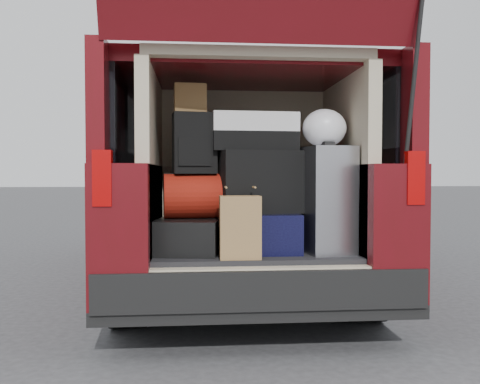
% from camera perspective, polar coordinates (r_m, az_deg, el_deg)
% --- Properties ---
extents(ground, '(80.00, 80.00, 0.00)m').
position_cam_1_polar(ground, '(3.28, 1.75, -16.51)').
color(ground, '#343437').
rests_on(ground, ground).
extents(minivan, '(1.90, 5.35, 2.77)m').
position_cam_1_polar(minivan, '(4.96, -0.72, 0.50)').
color(minivan, black).
rests_on(minivan, ground).
extents(load_floor, '(1.24, 1.05, 0.55)m').
position_cam_1_polar(load_floor, '(3.47, 1.22, -10.75)').
color(load_floor, black).
rests_on(load_floor, ground).
extents(black_hardshell, '(0.46, 0.58, 0.21)m').
position_cam_1_polar(black_hardshell, '(3.23, -5.69, -4.84)').
color(black_hardshell, black).
rests_on(black_hardshell, load_floor).
extents(navy_hardshell, '(0.46, 0.56, 0.24)m').
position_cam_1_polar(navy_hardshell, '(3.30, 2.28, -4.41)').
color(navy_hardshell, black).
rests_on(navy_hardshell, load_floor).
extents(silver_roller, '(0.33, 0.47, 0.66)m').
position_cam_1_polar(silver_roller, '(3.26, 9.36, -0.84)').
color(silver_roller, white).
rests_on(silver_roller, load_floor).
extents(kraft_bag, '(0.24, 0.15, 0.37)m').
position_cam_1_polar(kraft_bag, '(2.96, -0.00, -3.97)').
color(kraft_bag, '#9D7A47').
rests_on(kraft_bag, load_floor).
extents(red_duffel, '(0.46, 0.32, 0.28)m').
position_cam_1_polar(red_duffel, '(3.24, -4.71, -0.44)').
color(red_duffel, maroon).
rests_on(red_duffel, black_hardshell).
extents(black_soft_case, '(0.59, 0.41, 0.39)m').
position_cam_1_polar(black_soft_case, '(3.26, 2.46, 1.14)').
color(black_soft_case, black).
rests_on(black_soft_case, navy_hardshell).
extents(backpack, '(0.29, 0.20, 0.38)m').
position_cam_1_polar(backpack, '(3.24, -5.14, 5.46)').
color(backpack, black).
rests_on(backpack, red_duffel).
extents(twotone_duffel, '(0.56, 0.32, 0.24)m').
position_cam_1_polar(twotone_duffel, '(3.31, 1.54, 6.69)').
color(twotone_duffel, silver).
rests_on(twotone_duffel, black_soft_case).
extents(grocery_sack_lower, '(0.21, 0.18, 0.18)m').
position_cam_1_polar(grocery_sack_lower, '(3.30, -5.64, 10.32)').
color(grocery_sack_lower, brown).
rests_on(grocery_sack_lower, backpack).
extents(plastic_bag_right, '(0.32, 0.31, 0.24)m').
position_cam_1_polar(plastic_bag_right, '(3.28, 9.44, 7.07)').
color(plastic_bag_right, white).
rests_on(plastic_bag_right, silver_roller).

